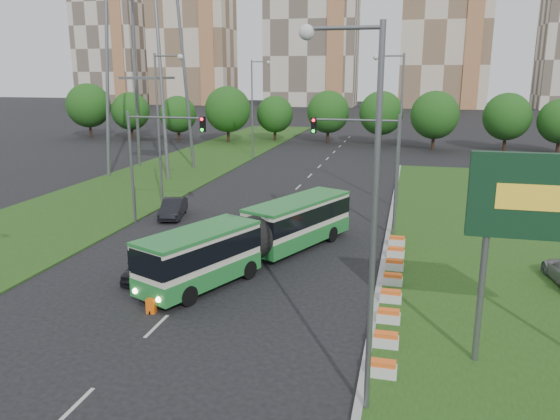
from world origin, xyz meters
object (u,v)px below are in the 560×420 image
(articulated_bus, at_px, (254,236))
(billboard, at_px, (560,208))
(car_left_far, at_px, (173,208))
(shopping_trolley, at_px, (151,306))
(traffic_mast_median, at_px, (372,155))
(car_left_near, at_px, (146,265))
(traffic_mast_left, at_px, (151,150))
(pedestrian, at_px, (140,280))

(articulated_bus, bearing_deg, billboard, -9.30)
(articulated_bus, distance_m, car_left_far, 12.00)
(articulated_bus, distance_m, shopping_trolley, 8.15)
(billboard, xyz_separation_m, traffic_mast_median, (-7.47, 16.00, -0.81))
(car_left_near, bearing_deg, traffic_mast_left, 106.21)
(billboard, relative_size, articulated_bus, 0.50)
(articulated_bus, bearing_deg, traffic_mast_left, 169.75)
(car_left_far, distance_m, pedestrian, 14.89)
(car_left_far, height_order, shopping_trolley, car_left_far)
(traffic_mast_left, xyz_separation_m, car_left_near, (4.27, -9.78, -4.65))
(billboard, height_order, car_left_far, billboard)
(pedestrian, bearing_deg, car_left_near, 14.45)
(traffic_mast_left, bearing_deg, shopping_trolley, -64.62)
(articulated_bus, bearing_deg, car_left_far, 160.52)
(articulated_bus, xyz_separation_m, car_left_far, (-8.71, 8.22, -0.90))
(car_left_near, bearing_deg, articulated_bus, 28.39)
(billboard, xyz_separation_m, articulated_bus, (-13.43, 8.78, -4.56))
(billboard, distance_m, car_left_far, 28.44)
(car_left_far, bearing_deg, billboard, -50.53)
(shopping_trolley, bearing_deg, car_left_near, 114.66)
(shopping_trolley, bearing_deg, billboard, -8.94)
(traffic_mast_left, height_order, pedestrian, traffic_mast_left)
(billboard, distance_m, shopping_trolley, 17.13)
(articulated_bus, bearing_deg, car_left_near, -120.35)
(car_left_far, distance_m, shopping_trolley, 16.96)
(traffic_mast_median, relative_size, shopping_trolley, 11.70)
(traffic_mast_left, relative_size, pedestrian, 4.78)
(billboard, distance_m, traffic_mast_left, 27.16)
(articulated_bus, height_order, car_left_far, articulated_bus)
(traffic_mast_median, bearing_deg, shopping_trolley, -120.08)
(articulated_bus, relative_size, car_left_far, 3.73)
(articulated_bus, xyz_separation_m, shopping_trolley, (-2.63, -7.61, -1.27))
(traffic_mast_median, xyz_separation_m, traffic_mast_left, (-15.16, -1.00, 0.00))
(billboard, xyz_separation_m, car_left_near, (-18.36, 5.23, -5.47))
(traffic_mast_median, height_order, car_left_near, traffic_mast_median)
(traffic_mast_left, bearing_deg, car_left_far, 76.23)
(traffic_mast_median, bearing_deg, billboard, -64.97)
(car_left_far, relative_size, pedestrian, 2.55)
(traffic_mast_median, relative_size, traffic_mast_left, 1.00)
(traffic_mast_left, distance_m, articulated_bus, 11.72)
(articulated_bus, height_order, car_left_near, articulated_bus)
(articulated_bus, height_order, pedestrian, articulated_bus)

